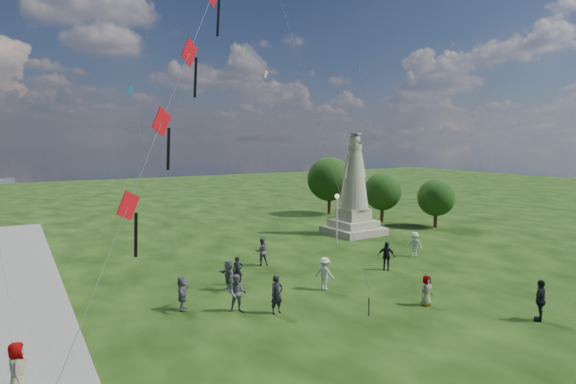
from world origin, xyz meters
TOP-DOWN VIEW (x-y plane):
  - statue at (12.05, 19.07)m, footprint 4.51×4.51m
  - lamppost at (8.50, 16.65)m, footprint 0.37×0.37m
  - tree_row at (17.92, 25.26)m, footprint 8.37×15.59m
  - person_0 at (-3.06, 5.51)m, footprint 0.73×0.53m
  - person_1 at (-4.60, 6.64)m, footprint 1.05×0.91m
  - person_2 at (1.02, 7.42)m, footprint 1.08×1.32m
  - person_3 at (6.94, -1.37)m, footprint 1.27×1.06m
  - person_4 at (3.96, 2.73)m, footprint 0.80×0.54m
  - person_5 at (-6.82, 8.23)m, footprint 1.25×1.72m
  - person_6 at (-2.81, 10.61)m, footprint 0.69×0.57m
  - person_7 at (0.33, 13.75)m, footprint 1.04×0.83m
  - person_8 at (10.79, 10.44)m, footprint 1.09×1.27m
  - person_9 at (6.65, 8.75)m, footprint 1.15×1.14m
  - person_10 at (-13.91, 2.87)m, footprint 0.65×0.96m
  - person_11 at (-3.67, 9.93)m, footprint 0.73×1.60m
  - red_kite_train at (-6.98, 4.61)m, footprint 10.86×9.35m
  - small_kites at (0.49, 22.45)m, footprint 30.64×15.27m

SIDE VIEW (x-z plane):
  - person_4 at x=3.96m, z-range 0.00..1.55m
  - person_6 at x=-2.81m, z-range 0.00..1.64m
  - person_5 at x=-6.82m, z-range 0.00..1.70m
  - person_11 at x=-3.67m, z-range 0.00..1.71m
  - person_8 at x=10.79m, z-range 0.00..1.75m
  - person_2 at x=1.02m, z-range 0.00..1.81m
  - person_9 at x=6.65m, z-range 0.00..1.82m
  - person_10 at x=-13.91m, z-range 0.00..1.84m
  - person_1 at x=-4.60m, z-range 0.00..1.84m
  - person_7 at x=0.33m, z-range 0.00..1.85m
  - person_0 at x=-3.06m, z-range 0.00..1.87m
  - person_3 at x=6.94m, z-range 0.00..1.93m
  - lamppost at x=8.50m, z-range 0.88..4.87m
  - statue at x=12.05m, z-range -1.08..7.74m
  - tree_row at x=17.92m, z-range 0.30..6.65m
  - small_kites at x=0.49m, z-range 0.52..23.73m
  - red_kite_train at x=-6.98m, z-range 2.43..22.60m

